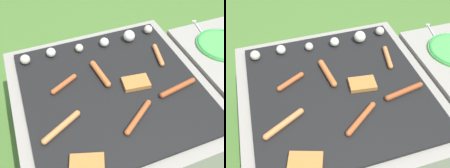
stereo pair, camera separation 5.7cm
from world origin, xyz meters
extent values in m
plane|color=#47702D|center=(0.00, 0.00, 0.00)|extent=(14.00, 14.00, 0.00)
cube|color=gray|center=(0.00, 0.00, 0.18)|extent=(0.86, 0.86, 0.36)
cube|color=black|center=(0.00, 0.00, 0.37)|extent=(0.76, 0.76, 0.02)
cube|color=gray|center=(0.64, 0.01, 0.19)|extent=(0.39, 0.55, 0.38)
cylinder|color=#B7602D|center=(-0.03, 0.09, 0.39)|extent=(0.05, 0.16, 0.03)
sphere|color=#B7602D|center=(-0.04, 0.16, 0.39)|extent=(0.03, 0.03, 0.03)
sphere|color=#B7602D|center=(-0.02, 0.01, 0.39)|extent=(0.03, 0.03, 0.03)
cylinder|color=#A34C23|center=(0.04, -0.20, 0.39)|extent=(0.15, 0.12, 0.02)
sphere|color=#A34C23|center=(-0.03, -0.25, 0.39)|extent=(0.02, 0.02, 0.02)
sphere|color=#A34C23|center=(0.11, -0.14, 0.39)|extent=(0.02, 0.02, 0.02)
cylinder|color=#C6753D|center=(0.29, 0.11, 0.39)|extent=(0.05, 0.14, 0.02)
sphere|color=#C6753D|center=(0.30, 0.18, 0.39)|extent=(0.02, 0.02, 0.02)
sphere|color=#C6753D|center=(0.27, 0.04, 0.39)|extent=(0.02, 0.02, 0.02)
cylinder|color=#C6753D|center=(-0.26, -0.13, 0.39)|extent=(0.16, 0.10, 0.02)
sphere|color=#C6753D|center=(-0.33, -0.17, 0.39)|extent=(0.02, 0.02, 0.02)
sphere|color=#C6753D|center=(-0.18, -0.09, 0.39)|extent=(0.02, 0.02, 0.02)
cylinder|color=#93421E|center=(0.26, -0.12, 0.39)|extent=(0.17, 0.05, 0.02)
sphere|color=#93421E|center=(0.35, -0.10, 0.39)|extent=(0.02, 0.02, 0.02)
sphere|color=#93421E|center=(0.18, -0.13, 0.39)|extent=(0.02, 0.02, 0.02)
cylinder|color=#A34C23|center=(-0.19, 0.08, 0.39)|extent=(0.12, 0.08, 0.02)
sphere|color=#A34C23|center=(-0.25, 0.05, 0.39)|extent=(0.02, 0.02, 0.02)
sphere|color=#A34C23|center=(-0.14, 0.11, 0.39)|extent=(0.02, 0.02, 0.02)
cube|color=#B27033|center=(-0.21, -0.31, 0.39)|extent=(0.14, 0.11, 0.02)
cube|color=#B27033|center=(0.11, -0.02, 0.39)|extent=(0.13, 0.09, 0.02)
sphere|color=beige|center=(-0.33, 0.30, 0.40)|extent=(0.05, 0.05, 0.05)
sphere|color=silver|center=(-0.20, 0.30, 0.40)|extent=(0.05, 0.05, 0.05)
sphere|color=beige|center=(-0.06, 0.29, 0.40)|extent=(0.04, 0.04, 0.04)
sphere|color=silver|center=(0.07, 0.29, 0.40)|extent=(0.05, 0.05, 0.05)
sphere|color=silver|center=(0.20, 0.28, 0.41)|extent=(0.06, 0.06, 0.06)
sphere|color=beige|center=(0.33, 0.31, 0.40)|extent=(0.05, 0.05, 0.05)
cylinder|color=#4CB24C|center=(0.64, 0.07, 0.38)|extent=(0.27, 0.27, 0.01)
torus|color=#338C3F|center=(0.64, 0.07, 0.39)|extent=(0.26, 0.26, 0.01)
cylinder|color=silver|center=(0.60, 0.21, 0.38)|extent=(0.05, 0.20, 0.01)
cube|color=silver|center=(0.62, 0.31, 0.38)|extent=(0.03, 0.01, 0.01)
camera|label=1|loc=(-0.28, -0.73, 1.23)|focal=42.00mm
camera|label=2|loc=(-0.23, -0.75, 1.23)|focal=42.00mm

